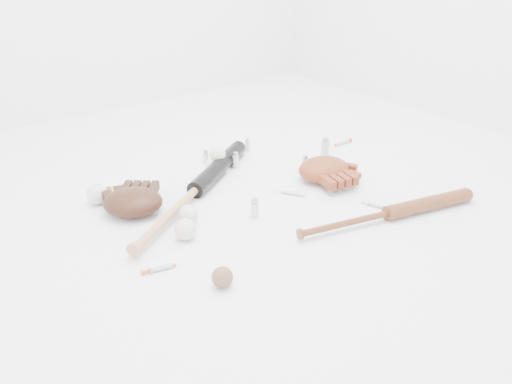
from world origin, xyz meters
TOP-DOWN VIEW (x-y plane):
  - bat_dark at (-0.19, 0.18)m, footprint 0.87×0.59m
  - bat_wood at (0.28, -0.41)m, footprint 0.78×0.25m
  - glove_dark at (-0.44, 0.22)m, footprint 0.38×0.38m
  - glove_tan at (0.34, -0.01)m, footprint 0.32×0.32m
  - trading_card at (-0.46, 0.45)m, footprint 0.09×0.11m
  - pedestal at (0.03, 0.35)m, footprint 0.08×0.08m
  - baseball_on_pedestal at (0.03, 0.35)m, footprint 0.07×0.07m
  - baseball_left at (-0.31, 0.03)m, footprint 0.07×0.07m
  - baseball_upper at (-0.52, 0.38)m, footprint 0.08×0.08m
  - baseball_mid at (-0.38, -0.06)m, footprint 0.08×0.08m
  - baseball_aged at (-0.43, -0.36)m, footprint 0.07×0.07m
  - syringe_0 at (-0.53, -0.17)m, footprint 0.15×0.06m
  - syringe_1 at (0.13, -0.03)m, footprint 0.10×0.14m
  - syringe_2 at (-0.06, 0.30)m, footprint 0.11×0.16m
  - syringe_3 at (0.32, -0.31)m, footprint 0.06×0.14m
  - syringe_4 at (0.70, 0.23)m, footprint 0.16×0.03m
  - vial_0 at (0.11, 0.32)m, footprint 0.03×0.03m
  - vial_1 at (0.27, 0.45)m, footprint 0.02×0.02m
  - vial_2 at (0.34, 0.11)m, footprint 0.03×0.03m
  - vial_3 at (0.52, 0.17)m, footprint 0.04×0.04m
  - vial_4 at (-0.10, -0.09)m, footprint 0.03×0.03m
  - vial_5 at (0.03, 0.45)m, footprint 0.03×0.03m

SIDE VIEW (x-z plane):
  - trading_card at x=-0.46m, z-range 0.00..0.01m
  - syringe_3 at x=0.32m, z-range 0.00..0.02m
  - syringe_1 at x=0.13m, z-range 0.00..0.02m
  - syringe_0 at x=-0.53m, z-range 0.00..0.02m
  - syringe_4 at x=0.70m, z-range 0.00..0.02m
  - syringe_2 at x=-0.06m, z-range 0.00..0.02m
  - pedestal at x=0.03m, z-range 0.00..0.04m
  - bat_wood at x=0.28m, z-range 0.00..0.06m
  - vial_1 at x=0.27m, z-range 0.00..0.06m
  - baseball_aged at x=-0.43m, z-range 0.00..0.07m
  - vial_5 at x=0.03m, z-range 0.00..0.07m
  - vial_2 at x=0.34m, z-range 0.00..0.07m
  - baseball_left at x=-0.31m, z-range 0.00..0.07m
  - bat_dark at x=-0.19m, z-range 0.00..0.07m
  - vial_0 at x=0.11m, z-range 0.00..0.07m
  - vial_4 at x=-0.10m, z-range 0.00..0.08m
  - baseball_mid at x=-0.38m, z-range 0.00..0.08m
  - baseball_upper at x=-0.52m, z-range 0.00..0.08m
  - vial_3 at x=0.52m, z-range 0.00..0.09m
  - glove_dark at x=-0.44m, z-range 0.00..0.10m
  - glove_tan at x=0.34m, z-range 0.00..0.10m
  - baseball_on_pedestal at x=0.03m, z-range 0.04..0.12m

